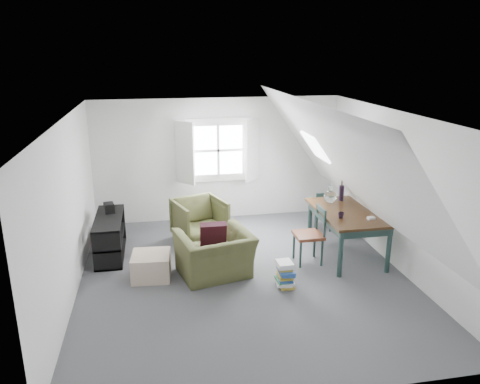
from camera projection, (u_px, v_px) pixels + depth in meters
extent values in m
plane|color=#494A4E|center=(244.00, 276.00, 7.34)|extent=(5.50, 5.50, 0.00)
plane|color=white|center=(244.00, 117.00, 6.61)|extent=(5.50, 5.50, 0.00)
plane|color=silver|center=(218.00, 160.00, 9.56)|extent=(5.00, 0.00, 5.00)
plane|color=silver|center=(300.00, 290.00, 4.39)|extent=(5.00, 0.00, 5.00)
plane|color=silver|center=(69.00, 211.00, 6.53)|extent=(0.00, 5.50, 5.50)
plane|color=silver|center=(398.00, 192.00, 7.42)|extent=(0.00, 5.50, 5.50)
plane|color=white|center=(135.00, 171.00, 6.55)|extent=(3.19, 5.50, 4.48)
plane|color=white|center=(344.00, 162.00, 7.09)|extent=(3.19, 5.50, 4.48)
cube|color=white|center=(218.00, 150.00, 9.48)|extent=(1.30, 0.04, 1.30)
cube|color=white|center=(185.00, 153.00, 9.21)|extent=(0.35, 0.35, 1.25)
cube|color=white|center=(252.00, 150.00, 9.45)|extent=(0.35, 0.35, 1.25)
cube|color=white|center=(218.00, 150.00, 9.47)|extent=(1.00, 0.02, 1.00)
cube|color=white|center=(218.00, 150.00, 9.45)|extent=(1.08, 0.04, 0.05)
cube|color=white|center=(218.00, 150.00, 9.45)|extent=(0.05, 0.04, 1.08)
cube|color=white|center=(315.00, 147.00, 8.32)|extent=(0.35, 0.75, 0.47)
imported|color=#474A29|center=(215.00, 275.00, 7.38)|extent=(1.28, 1.17, 0.71)
imported|color=#474A29|center=(200.00, 240.00, 8.72)|extent=(1.08, 1.10, 0.80)
cube|color=#330E19|center=(213.00, 234.00, 7.33)|extent=(0.42, 0.25, 0.43)
cube|color=tan|center=(151.00, 266.00, 7.25)|extent=(0.63, 0.63, 0.39)
cube|color=black|center=(348.00, 212.00, 7.85)|extent=(0.98, 1.63, 0.04)
cube|color=#213734|center=(347.00, 217.00, 7.88)|extent=(0.87, 1.52, 0.13)
cylinder|color=#213734|center=(340.00, 254.00, 7.22)|extent=(0.08, 0.08, 0.77)
cylinder|color=#213734|center=(389.00, 250.00, 7.36)|extent=(0.08, 0.08, 0.77)
cylinder|color=#213734|center=(310.00, 221.00, 8.58)|extent=(0.08, 0.08, 0.77)
cylinder|color=#213734|center=(351.00, 219.00, 8.72)|extent=(0.08, 0.08, 0.77)
sphere|color=silver|center=(330.00, 196.00, 8.20)|extent=(0.23, 0.23, 0.23)
cylinder|color=silver|center=(331.00, 189.00, 8.16)|extent=(0.07, 0.07, 0.12)
cylinder|color=black|center=(341.00, 193.00, 8.34)|extent=(0.09, 0.09, 0.28)
cylinder|color=#3F2D1E|center=(342.00, 177.00, 8.25)|extent=(0.03, 0.06, 0.50)
cylinder|color=#3F2D1E|center=(343.00, 177.00, 8.26)|extent=(0.05, 0.07, 0.49)
cylinder|color=#3F2D1E|center=(342.00, 177.00, 8.24)|extent=(0.06, 0.08, 0.49)
imported|color=black|center=(341.00, 218.00, 7.52)|extent=(0.12, 0.12, 0.09)
cube|color=white|center=(371.00, 218.00, 7.45)|extent=(0.12, 0.09, 0.04)
cube|color=#622C19|center=(321.00, 210.00, 9.12)|extent=(0.38, 0.38, 0.05)
cylinder|color=#213734|center=(325.00, 217.00, 9.35)|extent=(0.03, 0.03, 0.39)
cylinder|color=#213734|center=(330.00, 222.00, 9.07)|extent=(0.03, 0.03, 0.39)
cylinder|color=#213734|center=(310.00, 218.00, 9.30)|extent=(0.03, 0.03, 0.39)
cylinder|color=#213734|center=(315.00, 223.00, 9.01)|extent=(0.03, 0.03, 0.39)
cylinder|color=#213734|center=(332.00, 203.00, 8.93)|extent=(0.03, 0.03, 0.41)
cylinder|color=#213734|center=(316.00, 203.00, 8.87)|extent=(0.03, 0.03, 0.41)
cube|color=#213734|center=(325.00, 195.00, 8.85)|extent=(0.31, 0.03, 0.07)
cube|color=#213734|center=(324.00, 201.00, 8.89)|extent=(0.31, 0.03, 0.05)
cube|color=#622C19|center=(308.00, 235.00, 7.69)|extent=(0.45, 0.45, 0.05)
cylinder|color=#213734|center=(294.00, 246.00, 7.90)|extent=(0.04, 0.04, 0.46)
cylinder|color=#213734|center=(314.00, 244.00, 7.97)|extent=(0.04, 0.04, 0.46)
cylinder|color=#213734|center=(300.00, 255.00, 7.56)|extent=(0.04, 0.04, 0.46)
cylinder|color=#213734|center=(322.00, 253.00, 7.62)|extent=(0.04, 0.04, 0.46)
cylinder|color=#213734|center=(317.00, 217.00, 7.83)|extent=(0.04, 0.04, 0.48)
cylinder|color=#213734|center=(325.00, 225.00, 7.49)|extent=(0.04, 0.04, 0.48)
cube|color=#213734|center=(321.00, 210.00, 7.60)|extent=(0.03, 0.36, 0.09)
cube|color=#213734|center=(321.00, 218.00, 7.64)|extent=(0.03, 0.36, 0.06)
cube|color=black|center=(111.00, 253.00, 8.12)|extent=(0.45, 1.34, 0.03)
cube|color=black|center=(110.00, 236.00, 8.03)|extent=(0.45, 1.34, 0.03)
cube|color=black|center=(108.00, 218.00, 7.93)|extent=(0.45, 1.34, 0.03)
cube|color=black|center=(107.00, 252.00, 7.41)|extent=(0.45, 0.03, 0.67)
cube|color=black|center=(113.00, 223.00, 8.64)|extent=(0.45, 0.03, 0.67)
cube|color=#264C99|center=(109.00, 256.00, 7.72)|extent=(0.20, 0.22, 0.25)
cube|color=red|center=(111.00, 244.00, 8.19)|extent=(0.20, 0.27, 0.25)
cube|color=white|center=(108.00, 234.00, 7.78)|extent=(0.20, 0.25, 0.22)
cube|color=black|center=(109.00, 208.00, 8.14)|extent=(0.21, 0.25, 0.18)
cube|color=#B29933|center=(286.00, 285.00, 7.02)|extent=(0.21, 0.27, 0.03)
cube|color=white|center=(284.00, 283.00, 7.02)|extent=(0.27, 0.30, 0.03)
cube|color=white|center=(287.00, 281.00, 7.00)|extent=(0.22, 0.29, 0.03)
cube|color=#337F4C|center=(283.00, 279.00, 6.99)|extent=(0.22, 0.28, 0.03)
cube|color=#264C99|center=(285.00, 278.00, 6.97)|extent=(0.24, 0.31, 0.02)
cube|color=#B29933|center=(285.00, 276.00, 6.98)|extent=(0.21, 0.27, 0.02)
cube|color=#B29933|center=(285.00, 274.00, 6.99)|extent=(0.24, 0.30, 0.03)
cube|color=#264C99|center=(287.00, 273.00, 6.95)|extent=(0.24, 0.31, 0.04)
cube|color=#264C99|center=(286.00, 271.00, 6.93)|extent=(0.24, 0.30, 0.03)
cube|color=#B29933|center=(285.00, 267.00, 6.97)|extent=(0.22, 0.28, 0.03)
cube|color=white|center=(284.00, 265.00, 6.95)|extent=(0.23, 0.26, 0.04)
cube|color=white|center=(285.00, 263.00, 6.94)|extent=(0.23, 0.27, 0.03)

